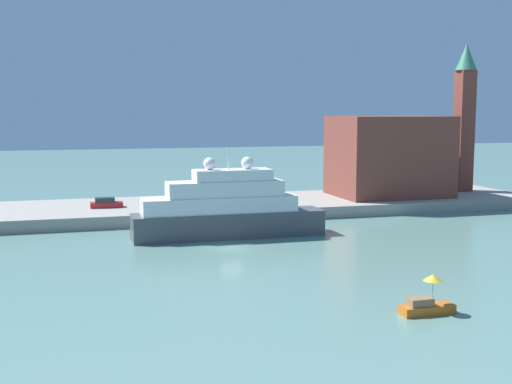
{
  "coord_description": "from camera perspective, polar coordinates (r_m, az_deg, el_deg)",
  "views": [
    {
      "loc": [
        -17.42,
        -69.96,
        15.48
      ],
      "look_at": [
        4.54,
        6.0,
        5.59
      ],
      "focal_mm": 45.72,
      "sensor_mm": 36.0,
      "label": 1
    }
  ],
  "objects": [
    {
      "name": "parked_car",
      "position": [
        95.5,
        -12.99,
        -0.96
      ],
      "size": [
        4.55,
        1.81,
        1.44
      ],
      "color": "#B21E1E",
      "rests_on": "quay_dock"
    },
    {
      "name": "harbor_building",
      "position": [
        107.97,
        11.55,
        3.1
      ],
      "size": [
        17.49,
        13.09,
        12.87
      ],
      "primitive_type": "cube",
      "color": "brown",
      "rests_on": "quay_dock"
    },
    {
      "name": "ground",
      "position": [
        73.74,
        -2.1,
        -5.0
      ],
      "size": [
        400.0,
        400.0,
        0.0
      ],
      "primitive_type": "plane",
      "color": "slate"
    },
    {
      "name": "quay_dock",
      "position": [
        98.23,
        -5.73,
        -1.47
      ],
      "size": [
        110.0,
        19.21,
        1.73
      ],
      "primitive_type": "cube",
      "color": "gray",
      "rests_on": "ground"
    },
    {
      "name": "person_figure",
      "position": [
        90.25,
        -9.87,
        -1.2
      ],
      "size": [
        0.36,
        0.36,
        1.82
      ],
      "color": "#334C8C",
      "rests_on": "quay_dock"
    },
    {
      "name": "mooring_bollard",
      "position": [
        89.39,
        -5.67,
        -1.53
      ],
      "size": [
        0.54,
        0.54,
        0.71
      ],
      "primitive_type": "cylinder",
      "color": "black",
      "rests_on": "quay_dock"
    },
    {
      "name": "large_yacht",
      "position": [
        80.07,
        -2.62,
        -1.57
      ],
      "size": [
        23.67,
        4.64,
        11.01
      ],
      "color": "#4C4C51",
      "rests_on": "ground"
    },
    {
      "name": "small_motorboat",
      "position": [
        52.16,
        14.71,
        -9.33
      ],
      "size": [
        4.23,
        1.49,
        3.09
      ],
      "color": "#C66019",
      "rests_on": "ground"
    },
    {
      "name": "bell_tower",
      "position": [
        117.09,
        17.76,
        6.71
      ],
      "size": [
        3.53,
        3.53,
        24.95
      ],
      "color": "brown",
      "rests_on": "quay_dock"
    }
  ]
}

